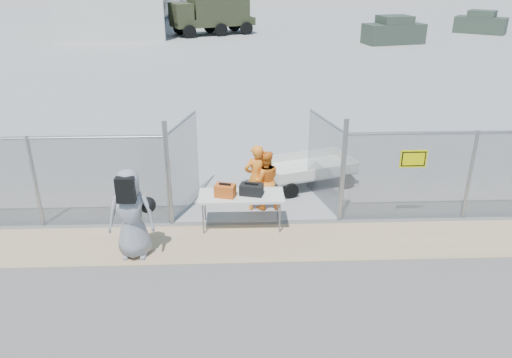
{
  "coord_description": "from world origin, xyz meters",
  "views": [
    {
      "loc": [
        -0.41,
        -8.47,
        5.71
      ],
      "look_at": [
        0.0,
        2.0,
        1.1
      ],
      "focal_mm": 35.0,
      "sensor_mm": 36.0,
      "label": 1
    }
  ],
  "objects_px": {
    "folding_table": "(241,211)",
    "visitor": "(131,214)",
    "security_worker_left": "(256,178)",
    "security_worker_right": "(265,180)",
    "utility_trailer": "(309,171)"
  },
  "relations": [
    {
      "from": "folding_table",
      "to": "visitor",
      "type": "bearing_deg",
      "value": -153.03
    },
    {
      "from": "folding_table",
      "to": "security_worker_left",
      "type": "bearing_deg",
      "value": 67.73
    },
    {
      "from": "visitor",
      "to": "folding_table",
      "type": "bearing_deg",
      "value": 28.33
    },
    {
      "from": "security_worker_right",
      "to": "visitor",
      "type": "xyz_separation_m",
      "value": [
        -2.85,
        -2.05,
        0.21
      ]
    },
    {
      "from": "visitor",
      "to": "utility_trailer",
      "type": "xyz_separation_m",
      "value": [
        4.14,
        3.51,
        -0.6
      ]
    },
    {
      "from": "security_worker_left",
      "to": "security_worker_right",
      "type": "xyz_separation_m",
      "value": [
        0.22,
        0.02,
        -0.08
      ]
    },
    {
      "from": "security_worker_left",
      "to": "visitor",
      "type": "relative_size",
      "value": 0.87
    },
    {
      "from": "visitor",
      "to": "utility_trailer",
      "type": "relative_size",
      "value": 0.63
    },
    {
      "from": "folding_table",
      "to": "visitor",
      "type": "height_order",
      "value": "visitor"
    },
    {
      "from": "security_worker_right",
      "to": "visitor",
      "type": "height_order",
      "value": "visitor"
    },
    {
      "from": "folding_table",
      "to": "security_worker_left",
      "type": "xyz_separation_m",
      "value": [
        0.38,
        0.91,
        0.43
      ]
    },
    {
      "from": "security_worker_right",
      "to": "visitor",
      "type": "distance_m",
      "value": 3.52
    },
    {
      "from": "security_worker_left",
      "to": "folding_table",
      "type": "bearing_deg",
      "value": 48.89
    },
    {
      "from": "security_worker_left",
      "to": "utility_trailer",
      "type": "relative_size",
      "value": 0.55
    },
    {
      "from": "folding_table",
      "to": "security_worker_right",
      "type": "bearing_deg",
      "value": 57.45
    }
  ]
}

